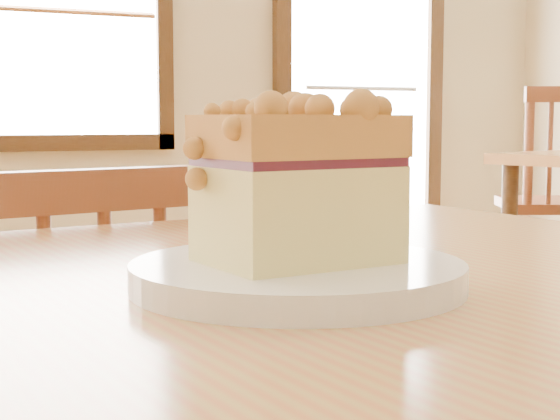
% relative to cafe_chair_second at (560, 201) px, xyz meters
% --- Properties ---
extents(entry_door, '(1.08, 0.06, 2.29)m').
position_rel_cafe_chair_second_xyz_m(entry_door, '(-0.23, 1.38, 0.68)').
color(entry_door, white).
rests_on(entry_door, ground).
extents(cafe_chair_second, '(0.62, 0.62, 1.02)m').
position_rel_cafe_chair_second_xyz_m(cafe_chair_second, '(0.00, 0.00, 0.00)').
color(cafe_chair_second, brown).
rests_on(cafe_chair_second, ground).
extents(plate, '(0.24, 0.24, 0.02)m').
position_rel_cafe_chair_second_xyz_m(plate, '(-2.43, -2.36, 0.24)').
color(plate, white).
rests_on(plate, cafe_table_main).
extents(cake_slice, '(0.14, 0.11, 0.12)m').
position_rel_cafe_chair_second_xyz_m(cake_slice, '(-2.44, -2.36, 0.31)').
color(cake_slice, '#FFEE90').
rests_on(cake_slice, plate).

